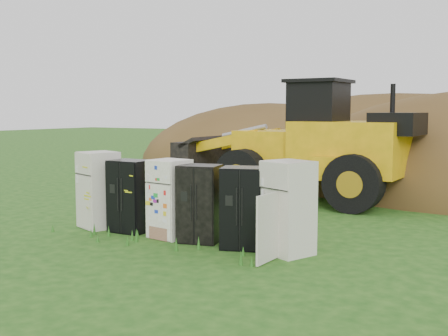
# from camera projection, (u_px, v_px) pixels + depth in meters

# --- Properties ---
(ground) EXTENTS (120.00, 120.00, 0.00)m
(ground) POSITION_uv_depth(u_px,v_px,m) (186.00, 240.00, 12.35)
(ground) COLOR #1B4913
(ground) RESTS_ON ground
(fridge_leftmost) EXTENTS (1.03, 1.01, 1.84)m
(fridge_leftmost) POSITION_uv_depth(u_px,v_px,m) (99.00, 190.00, 13.55)
(fridge_leftmost) COLOR silver
(fridge_leftmost) RESTS_ON ground
(fridge_black_side) EXTENTS (0.89, 0.71, 1.69)m
(fridge_black_side) POSITION_uv_depth(u_px,v_px,m) (130.00, 196.00, 13.10)
(fridge_black_side) COLOR black
(fridge_black_side) RESTS_ON ground
(fridge_sticker) EXTENTS (0.86, 0.81, 1.75)m
(fridge_sticker) POSITION_uv_depth(u_px,v_px,m) (170.00, 199.00, 12.49)
(fridge_sticker) COLOR white
(fridge_sticker) RESTS_ON ground
(fridge_dark_mid) EXTENTS (0.99, 0.88, 1.67)m
(fridge_dark_mid) POSITION_uv_depth(u_px,v_px,m) (200.00, 204.00, 12.09)
(fridge_dark_mid) COLOR black
(fridge_dark_mid) RESTS_ON ground
(fridge_black_right) EXTENTS (1.02, 0.93, 1.68)m
(fridge_black_right) POSITION_uv_depth(u_px,v_px,m) (243.00, 208.00, 11.53)
(fridge_black_right) COLOR black
(fridge_black_right) RESTS_ON ground
(fridge_open_door) EXTENTS (1.08, 1.04, 1.86)m
(fridge_open_door) POSITION_uv_depth(u_px,v_px,m) (288.00, 208.00, 11.03)
(fridge_open_door) COLOR silver
(fridge_open_door) RESTS_ON ground
(wheel_loader) EXTENTS (7.88, 3.38, 3.77)m
(wheel_loader) POSITION_uv_depth(u_px,v_px,m) (290.00, 140.00, 17.80)
(wheel_loader) COLOR #F5B210
(wheel_loader) RESTS_ON ground
(dirt_mound_left) EXTENTS (13.82, 10.36, 6.39)m
(dirt_mound_left) POSITION_uv_depth(u_px,v_px,m) (269.00, 168.00, 27.89)
(dirt_mound_left) COLOR #4A3417
(dirt_mound_left) RESTS_ON ground
(dirt_mound_back) EXTENTS (19.24, 12.83, 7.38)m
(dirt_mound_back) POSITION_uv_depth(u_px,v_px,m) (394.00, 167.00, 28.23)
(dirt_mound_back) COLOR #4A3417
(dirt_mound_back) RESTS_ON ground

